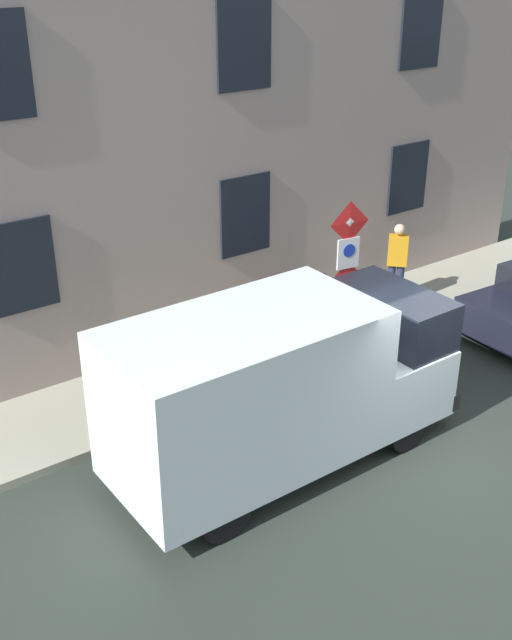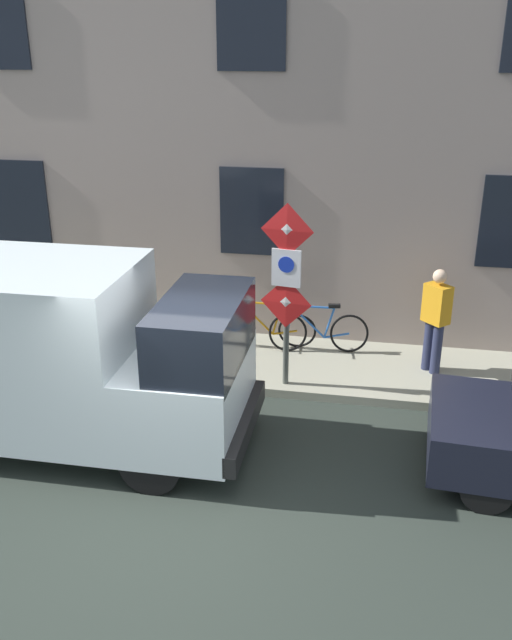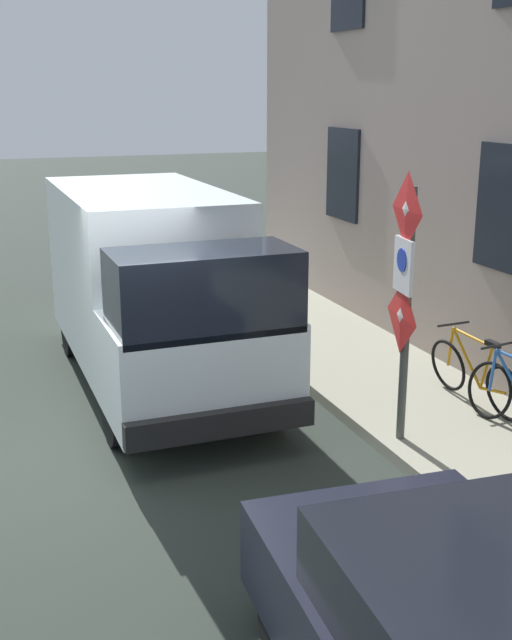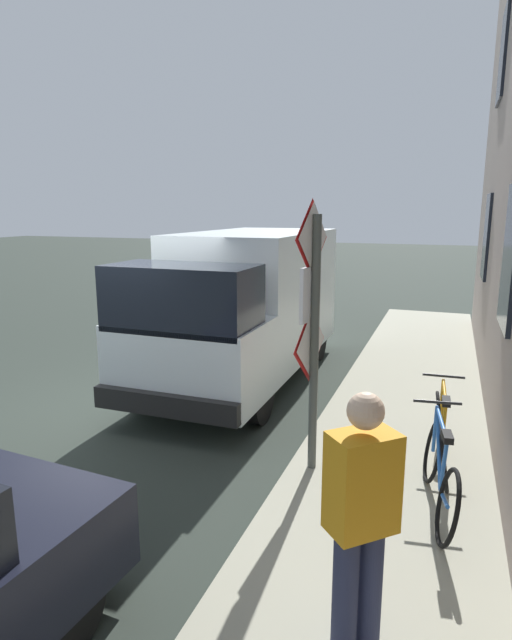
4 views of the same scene
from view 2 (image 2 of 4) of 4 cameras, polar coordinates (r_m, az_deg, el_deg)
The scene contains 8 objects.
ground_plane at distance 8.37m, azimuth -6.79°, elevation -14.99°, with size 80.00×80.00×0.00m, color #2C342D.
sidewalk_slab at distance 11.50m, azimuth -1.31°, elevation -3.46°, with size 2.11×17.64×0.14m, color #A2A08A.
building_facade at distance 11.82m, azimuth -0.03°, elevation 15.92°, with size 0.75×15.64×7.51m.
sign_post_stacked at distance 9.91m, azimuth 2.57°, elevation 3.39°, with size 0.18×0.56×2.73m.
delivery_van at distance 9.30m, azimuth -17.78°, elevation -2.44°, with size 2.01×5.33×2.50m.
bicycle_blue at distance 11.60m, azimuth 5.27°, elevation -0.91°, with size 0.50×1.71×0.89m.
bicycle_orange at distance 11.71m, azimuth 0.90°, elevation -0.60°, with size 0.46×1.72×0.89m.
pedestrian at distance 10.99m, azimuth 14.90°, elevation 0.21°, with size 0.47×0.46×1.72m.
Camera 2 is at (-6.34, -2.15, 5.03)m, focal length 37.95 mm.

